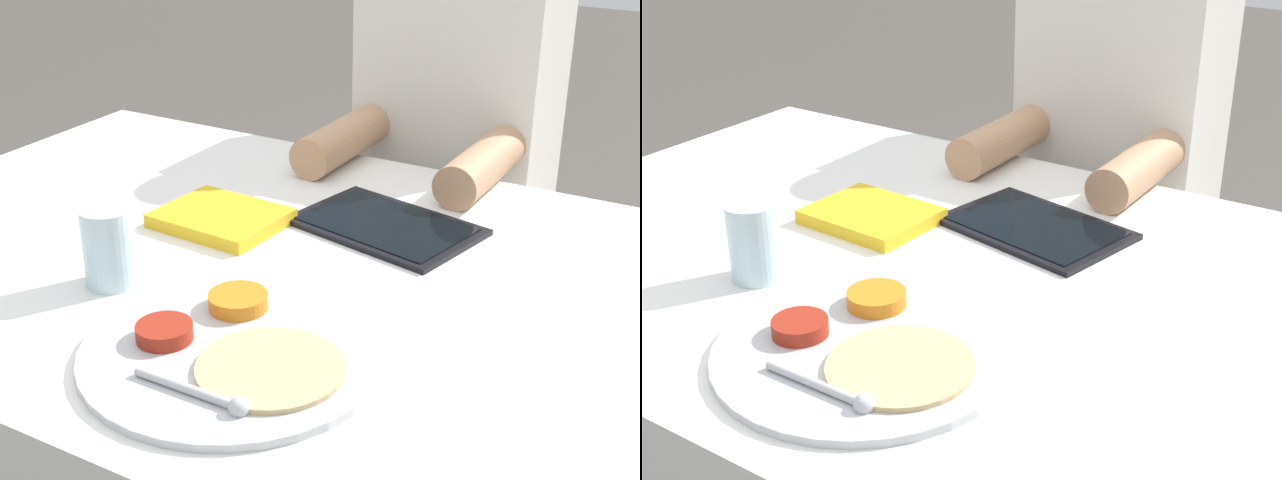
{
  "view_description": "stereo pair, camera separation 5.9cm",
  "coord_description": "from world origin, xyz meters",
  "views": [
    {
      "loc": [
        0.62,
        -0.87,
        1.24
      ],
      "look_at": [
        0.13,
        -0.02,
        0.78
      ],
      "focal_mm": 50.0,
      "sensor_mm": 36.0,
      "label": 1
    },
    {
      "loc": [
        0.67,
        -0.84,
        1.24
      ],
      "look_at": [
        0.13,
        -0.02,
        0.78
      ],
      "focal_mm": 50.0,
      "sensor_mm": 36.0,
      "label": 2
    }
  ],
  "objects": [
    {
      "name": "tablet_device",
      "position": [
        0.13,
        0.17,
        0.72
      ],
      "size": [
        0.28,
        0.21,
        0.01
      ],
      "color": "black",
      "rests_on": "dining_table"
    },
    {
      "name": "person_diner",
      "position": [
        0.06,
        0.59,
        0.56
      ],
      "size": [
        0.33,
        0.44,
        1.19
      ],
      "color": "black",
      "rests_on": "ground_plane"
    },
    {
      "name": "red_notebook",
      "position": [
        -0.08,
        0.06,
        0.73
      ],
      "size": [
        0.18,
        0.15,
        0.02
      ],
      "color": "silver",
      "rests_on": "dining_table"
    },
    {
      "name": "dining_table",
      "position": [
        0.0,
        0.0,
        0.36
      ],
      "size": [
        1.16,
        0.85,
        0.72
      ],
      "color": "silver",
      "rests_on": "ground_plane"
    },
    {
      "name": "thali_tray",
      "position": [
        0.13,
        -0.21,
        0.73
      ],
      "size": [
        0.33,
        0.33,
        0.03
      ],
      "color": "#B7BABF",
      "rests_on": "dining_table"
    },
    {
      "name": "drinking_glass",
      "position": [
        -0.09,
        -0.15,
        0.77
      ],
      "size": [
        0.07,
        0.07,
        0.1
      ],
      "color": "silver",
      "rests_on": "dining_table"
    }
  ]
}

